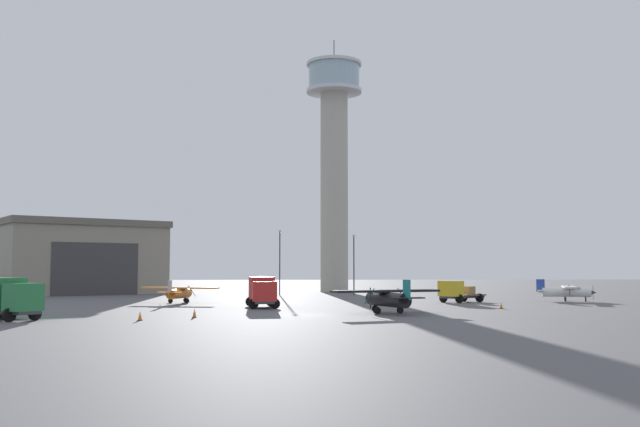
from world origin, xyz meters
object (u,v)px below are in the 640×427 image
(light_post_west, at_px, (280,256))
(traffic_cone_mid_apron, at_px, (501,305))
(truck_box_green, at_px, (4,296))
(traffic_cone_near_left, at_px, (140,316))
(airplane_orange, at_px, (179,292))
(traffic_cone_near_right, at_px, (194,313))
(truck_box_red, at_px, (262,290))
(light_post_north, at_px, (354,259))
(airplane_black, at_px, (388,298))
(truck_flatbed_yellow, at_px, (457,292))
(control_tower, at_px, (334,150))
(airplane_white, at_px, (566,291))

(light_post_west, bearing_deg, traffic_cone_mid_apron, -61.18)
(truck_box_green, relative_size, traffic_cone_near_left, 9.51)
(airplane_orange, height_order, traffic_cone_near_right, airplane_orange)
(truck_box_red, distance_m, light_post_north, 35.07)
(airplane_black, relative_size, truck_box_green, 1.48)
(truck_flatbed_yellow, height_order, truck_box_red, truck_box_red)
(truck_box_red, bearing_deg, airplane_black, 40.04)
(control_tower, bearing_deg, airplane_black, -90.58)
(truck_box_red, bearing_deg, control_tower, 161.64)
(airplane_black, height_order, traffic_cone_mid_apron, airplane_black)
(traffic_cone_near_right, bearing_deg, airplane_black, 12.85)
(traffic_cone_near_right, bearing_deg, airplane_white, 32.37)
(airplane_black, xyz_separation_m, traffic_cone_mid_apron, (12.16, 7.21, -1.04))
(light_post_west, bearing_deg, control_tower, 57.11)
(truck_flatbed_yellow, distance_m, traffic_cone_mid_apron, 13.07)
(airplane_white, xyz_separation_m, traffic_cone_near_left, (-44.51, -28.96, -0.87))
(airplane_white, height_order, truck_box_red, truck_box_red)
(airplane_white, distance_m, light_post_west, 40.90)
(airplane_white, bearing_deg, airplane_black, -118.38)
(airplane_orange, height_order, light_post_north, light_post_north)
(airplane_white, bearing_deg, airplane_orange, -158.19)
(airplane_white, distance_m, light_post_north, 31.26)
(traffic_cone_near_left, bearing_deg, light_post_north, 66.52)
(truck_flatbed_yellow, distance_m, light_post_west, 32.28)
(truck_flatbed_yellow, relative_size, light_post_north, 0.68)
(airplane_orange, distance_m, truck_flatbed_yellow, 31.52)
(traffic_cone_near_left, xyz_separation_m, traffic_cone_near_right, (3.68, 3.07, 0.00))
(control_tower, distance_m, light_post_west, 25.10)
(airplane_black, relative_size, traffic_cone_near_right, 13.90)
(light_post_north, bearing_deg, control_tower, 94.96)
(traffic_cone_near_left, bearing_deg, truck_box_green, 171.88)
(truck_box_red, height_order, traffic_cone_near_right, truck_box_red)
(airplane_orange, relative_size, traffic_cone_near_right, 12.46)
(traffic_cone_mid_apron, bearing_deg, control_tower, 102.43)
(airplane_white, distance_m, traffic_cone_near_left, 53.11)
(control_tower, height_order, traffic_cone_near_left, control_tower)
(airplane_orange, distance_m, light_post_north, 31.98)
(truck_box_red, bearing_deg, airplane_white, 102.63)
(airplane_orange, xyz_separation_m, light_post_west, (11.53, 24.51, 4.47))
(truck_box_red, height_order, light_post_west, light_post_west)
(airplane_black, bearing_deg, control_tower, -19.03)
(airplane_orange, relative_size, traffic_cone_mid_apron, 13.17)
(airplane_orange, xyz_separation_m, light_post_north, (22.29, 22.56, 4.08))
(airplane_black, distance_m, truck_box_red, 15.33)
(airplane_black, bearing_deg, traffic_cone_near_right, 84.40)
(airplane_orange, height_order, traffic_cone_mid_apron, airplane_orange)
(airplane_orange, relative_size, traffic_cone_near_left, 12.60)
(truck_box_green, distance_m, traffic_cone_near_left, 10.63)
(control_tower, relative_size, airplane_black, 4.38)
(airplane_orange, distance_m, truck_box_green, 27.69)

